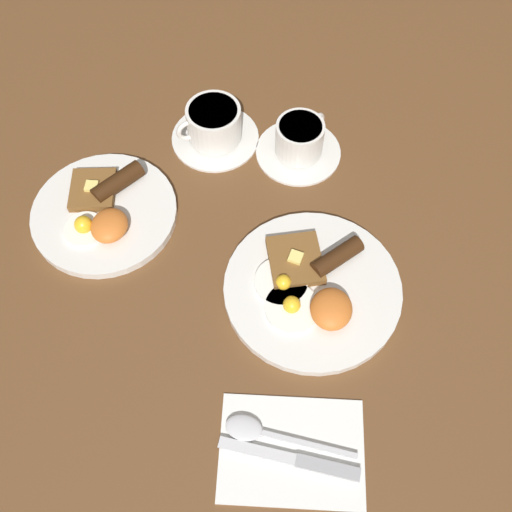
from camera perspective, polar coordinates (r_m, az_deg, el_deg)
ground_plane at (r=0.92m, az=5.36°, el=-3.35°), size 3.00×3.00×0.00m
breakfast_plate_near at (r=0.90m, az=5.35°, el=-3.03°), size 0.27×0.27×0.05m
breakfast_plate_far at (r=1.00m, az=-14.26°, el=4.17°), size 0.24×0.24×0.04m
teacup_near at (r=1.04m, az=4.16°, el=10.82°), size 0.15×0.15×0.07m
teacup_far at (r=1.06m, az=-4.03°, el=12.21°), size 0.15×0.15×0.07m
napkin at (r=0.83m, az=3.22°, el=-17.94°), size 0.16×0.21×0.01m
knife at (r=0.82m, az=3.92°, el=-18.84°), size 0.03×0.19×0.01m
spoon at (r=0.83m, az=0.12°, el=-16.34°), size 0.04×0.18×0.01m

